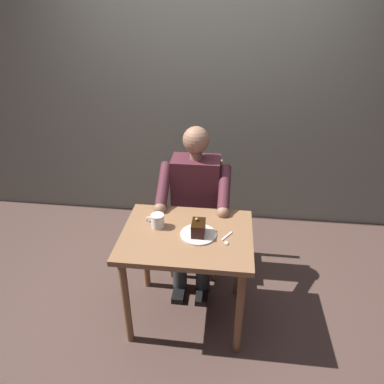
{
  "coord_description": "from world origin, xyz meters",
  "views": [
    {
      "loc": [
        -0.24,
        1.81,
        2.04
      ],
      "look_at": [
        -0.02,
        -0.1,
        0.97
      ],
      "focal_mm": 32.87,
      "sensor_mm": 36.0,
      "label": 1
    }
  ],
  "objects_px": {
    "cake_slice": "(198,228)",
    "coffee_cup": "(157,220)",
    "dessert_spoon": "(227,240)",
    "dining_table": "(187,248)",
    "chair": "(197,210)",
    "seated_person": "(195,205)"
  },
  "relations": [
    {
      "from": "cake_slice",
      "to": "coffee_cup",
      "type": "height_order",
      "value": "cake_slice"
    },
    {
      "from": "dessert_spoon",
      "to": "dining_table",
      "type": "bearing_deg",
      "value": -9.12
    },
    {
      "from": "dining_table",
      "to": "dessert_spoon",
      "type": "relative_size",
      "value": 6.08
    },
    {
      "from": "cake_slice",
      "to": "dessert_spoon",
      "type": "distance_m",
      "value": 0.19
    },
    {
      "from": "chair",
      "to": "cake_slice",
      "type": "height_order",
      "value": "chair"
    },
    {
      "from": "dessert_spoon",
      "to": "cake_slice",
      "type": "bearing_deg",
      "value": -11.26
    },
    {
      "from": "cake_slice",
      "to": "coffee_cup",
      "type": "relative_size",
      "value": 1.03
    },
    {
      "from": "cake_slice",
      "to": "dessert_spoon",
      "type": "bearing_deg",
      "value": 168.74
    },
    {
      "from": "coffee_cup",
      "to": "dessert_spoon",
      "type": "relative_size",
      "value": 0.88
    },
    {
      "from": "chair",
      "to": "coffee_cup",
      "type": "distance_m",
      "value": 0.67
    },
    {
      "from": "chair",
      "to": "coffee_cup",
      "type": "height_order",
      "value": "chair"
    },
    {
      "from": "dining_table",
      "to": "chair",
      "type": "bearing_deg",
      "value": -90.0
    },
    {
      "from": "dining_table",
      "to": "seated_person",
      "type": "bearing_deg",
      "value": -90.0
    },
    {
      "from": "coffee_cup",
      "to": "dessert_spoon",
      "type": "xyz_separation_m",
      "value": [
        -0.45,
        0.1,
        -0.04
      ]
    },
    {
      "from": "seated_person",
      "to": "dining_table",
      "type": "bearing_deg",
      "value": 90.0
    },
    {
      "from": "seated_person",
      "to": "coffee_cup",
      "type": "height_order",
      "value": "seated_person"
    },
    {
      "from": "dining_table",
      "to": "coffee_cup",
      "type": "xyz_separation_m",
      "value": [
        0.2,
        -0.06,
        0.16
      ]
    },
    {
      "from": "dining_table",
      "to": "cake_slice",
      "type": "bearing_deg",
      "value": 176.15
    },
    {
      "from": "chair",
      "to": "cake_slice",
      "type": "relative_size",
      "value": 7.34
    },
    {
      "from": "seated_person",
      "to": "dessert_spoon",
      "type": "bearing_deg",
      "value": 116.53
    },
    {
      "from": "dining_table",
      "to": "coffee_cup",
      "type": "distance_m",
      "value": 0.26
    },
    {
      "from": "dining_table",
      "to": "coffee_cup",
      "type": "height_order",
      "value": "coffee_cup"
    }
  ]
}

